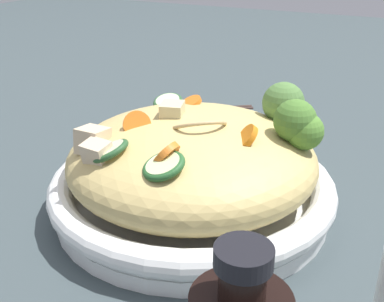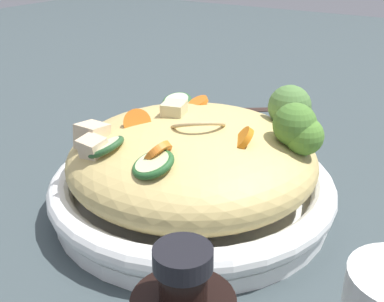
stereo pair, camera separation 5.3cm
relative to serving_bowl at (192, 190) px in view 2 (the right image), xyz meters
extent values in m
plane|color=#374245|center=(0.00, 0.00, -0.02)|extent=(3.00, 3.00, 0.00)
cylinder|color=white|center=(0.00, 0.00, -0.01)|extent=(0.31, 0.31, 0.02)
torus|color=white|center=(0.00, 0.00, 0.01)|extent=(0.32, 0.32, 0.03)
ellipsoid|color=tan|center=(0.00, 0.00, 0.04)|extent=(0.28, 0.28, 0.09)
torus|color=tan|center=(-0.04, 0.00, 0.06)|extent=(0.05, 0.05, 0.02)
torus|color=tan|center=(-0.01, -0.01, 0.08)|extent=(0.08, 0.08, 0.03)
cone|color=#A1C072|center=(0.09, -0.07, 0.06)|extent=(0.03, 0.03, 0.01)
sphere|color=#517B3E|center=(0.09, -0.07, 0.09)|extent=(0.07, 0.07, 0.05)
cone|color=#A1BD7A|center=(0.03, -0.10, 0.07)|extent=(0.02, 0.03, 0.02)
sphere|color=#49792F|center=(0.03, -0.10, 0.09)|extent=(0.05, 0.05, 0.05)
cone|color=#A4BE76|center=(0.03, -0.11, 0.06)|extent=(0.02, 0.02, 0.01)
sphere|color=#518431|center=(0.03, -0.11, 0.08)|extent=(0.05, 0.05, 0.04)
cylinder|color=orange|center=(-0.01, -0.07, 0.08)|extent=(0.04, 0.03, 0.03)
cylinder|color=orange|center=(-0.08, -0.01, 0.08)|extent=(0.03, 0.03, 0.03)
cylinder|color=orange|center=(0.07, 0.03, 0.08)|extent=(0.04, 0.04, 0.01)
cylinder|color=orange|center=(-0.05, 0.09, 0.07)|extent=(0.03, 0.03, 0.03)
cylinder|color=orange|center=(-0.03, 0.05, 0.08)|extent=(0.03, 0.03, 0.03)
cylinder|color=beige|center=(0.08, 0.07, 0.07)|extent=(0.03, 0.03, 0.02)
torus|color=#2C562F|center=(0.08, 0.07, 0.07)|extent=(0.04, 0.04, 0.02)
cylinder|color=beige|center=(-0.09, 0.05, 0.07)|extent=(0.04, 0.04, 0.02)
torus|color=#26502A|center=(-0.09, 0.05, 0.07)|extent=(0.05, 0.05, 0.02)
cylinder|color=beige|center=(-0.09, -0.02, 0.08)|extent=(0.05, 0.05, 0.02)
torus|color=#26592A|center=(-0.09, -0.02, 0.08)|extent=(0.06, 0.06, 0.02)
cube|color=beige|center=(-0.09, 0.06, 0.07)|extent=(0.03, 0.03, 0.03)
cube|color=beige|center=(0.01, 0.03, 0.09)|extent=(0.03, 0.03, 0.02)
cube|color=beige|center=(-0.07, 0.08, 0.07)|extent=(0.03, 0.03, 0.03)
cylinder|color=black|center=(-0.24, -0.15, 0.10)|extent=(0.03, 0.03, 0.02)
cylinder|color=black|center=(-0.24, -0.15, 0.12)|extent=(0.03, 0.03, 0.01)
cylinder|color=black|center=(0.30, 0.15, -0.02)|extent=(0.13, 0.18, 0.01)
cylinder|color=black|center=(0.29, 0.14, -0.02)|extent=(0.13, 0.18, 0.01)
camera|label=1|loc=(-0.44, -0.21, 0.27)|focal=45.40mm
camera|label=2|loc=(-0.41, -0.26, 0.27)|focal=45.40mm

